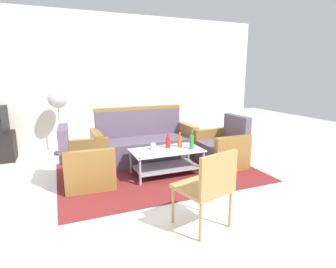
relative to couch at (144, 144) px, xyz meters
name	(u,v)px	position (x,y,z in m)	size (l,w,h in m)	color
ground_plane	(183,194)	(0.05, -1.52, -0.32)	(14.00, 14.00, 0.00)	silver
wall_back	(125,81)	(0.05, 1.54, 1.08)	(6.52, 0.12, 2.80)	silver
rug	(160,172)	(0.05, -0.66, -0.31)	(3.09, 2.11, 0.01)	maroon
couch	(144,144)	(0.00, 0.00, 0.00)	(1.81, 0.77, 0.96)	#5B4C60
armchair_left	(86,165)	(-1.08, -0.69, -0.03)	(0.74, 0.80, 0.85)	#5B4C60
armchair_right	(223,149)	(1.18, -0.74, -0.03)	(0.72, 0.78, 0.85)	#5B4C60
coffee_table	(167,158)	(0.12, -0.79, -0.04)	(1.10, 0.60, 0.40)	silver
bottle_orange	(180,141)	(0.38, -0.71, 0.19)	(0.07, 0.07, 0.24)	#D85919
bottle_green	(192,142)	(0.50, -0.89, 0.21)	(0.07, 0.07, 0.30)	#2D8C38
bottle_red	(168,142)	(0.19, -0.67, 0.18)	(0.07, 0.07, 0.23)	red
cup	(153,146)	(-0.07, -0.70, 0.14)	(0.08, 0.08, 0.10)	silver
pedestal_fan	(58,103)	(-1.38, 1.08, 0.70)	(0.36, 0.36, 1.27)	#2D2D33
wicker_chair	(208,184)	(-0.07, -2.35, 0.18)	(0.58, 0.58, 0.84)	#AD844C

